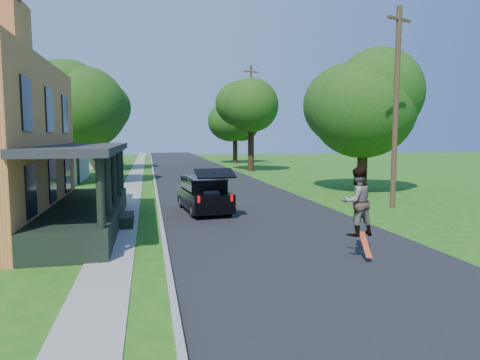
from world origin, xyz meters
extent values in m
plane|color=#195C12|center=(0.00, 0.00, 0.00)|extent=(140.00, 140.00, 0.00)
cube|color=black|center=(0.00, 20.00, 0.00)|extent=(8.00, 120.00, 0.02)
cube|color=gray|center=(-4.05, 20.00, 0.00)|extent=(0.15, 120.00, 0.12)
cube|color=gray|center=(-5.60, 20.00, 0.00)|extent=(1.30, 120.00, 0.03)
cube|color=gray|center=(-9.50, 6.00, 0.00)|extent=(6.50, 1.20, 0.03)
cube|color=black|center=(-6.80, 6.00, 0.45)|extent=(2.40, 10.00, 0.90)
cube|color=black|center=(-6.80, 6.00, 3.00)|extent=(2.60, 10.30, 0.25)
cube|color=beige|center=(-13.50, 24.00, 2.50)|extent=(8.00, 8.00, 5.00)
pyramid|color=black|center=(-13.50, 24.00, 7.20)|extent=(12.78, 12.78, 2.20)
cube|color=beige|center=(-13.50, 40.00, 2.50)|extent=(8.00, 8.00, 5.00)
pyramid|color=black|center=(-13.50, 40.00, 7.20)|extent=(12.78, 12.78, 2.20)
cube|color=black|center=(-2.03, 8.40, 0.61)|extent=(2.15, 4.31, 0.80)
cube|color=black|center=(-2.05, 8.54, 1.26)|extent=(1.86, 2.72, 0.52)
cube|color=black|center=(-2.05, 8.54, 1.54)|extent=(1.90, 2.81, 0.08)
cube|color=black|center=(-1.83, 6.38, 1.93)|extent=(1.68, 1.02, 0.36)
cube|color=#37373D|center=(-1.91, 7.16, 0.90)|extent=(0.71, 0.63, 0.42)
cube|color=silver|center=(-2.74, 8.47, 1.62)|extent=(0.29, 2.28, 0.06)
cube|color=silver|center=(-1.35, 8.61, 1.62)|extent=(0.29, 2.28, 0.06)
cube|color=#990505|center=(-2.52, 6.28, 0.90)|extent=(0.12, 0.07, 0.28)
cube|color=#990505|center=(-1.13, 6.42, 0.90)|extent=(0.12, 0.07, 0.28)
cylinder|color=black|center=(-2.93, 9.69, 0.32)|extent=(0.29, 0.66, 0.64)
cylinder|color=black|center=(-1.42, 9.84, 0.32)|extent=(0.29, 0.66, 0.64)
cylinder|color=black|center=(-2.65, 6.96, 0.32)|extent=(0.29, 0.66, 0.64)
cylinder|color=black|center=(-1.14, 7.11, 0.32)|extent=(0.29, 0.66, 0.64)
imported|color=black|center=(1.21, 0.06, 1.62)|extent=(1.04, 0.86, 1.94)
cube|color=red|center=(1.34, -0.26, 0.46)|extent=(0.21, 0.57, 0.69)
cylinder|color=black|center=(-9.66, 21.57, 1.81)|extent=(0.83, 0.83, 3.63)
sphere|color=#36621A|center=(-9.66, 21.57, 5.54)|extent=(7.52, 7.52, 5.73)
sphere|color=#36621A|center=(-9.11, 21.44, 6.81)|extent=(6.52, 6.52, 4.96)
sphere|color=#36621A|center=(-10.35, 21.76, 6.17)|extent=(6.69, 6.69, 5.09)
cylinder|color=black|center=(-9.57, 34.11, 1.74)|extent=(0.78, 0.78, 3.49)
sphere|color=#36621A|center=(-9.57, 34.11, 5.64)|extent=(8.01, 8.01, 6.47)
sphere|color=#36621A|center=(-9.05, 33.91, 7.08)|extent=(6.94, 6.94, 5.61)
sphere|color=#36621A|center=(-10.24, 34.38, 6.36)|extent=(7.12, 7.12, 5.75)
cylinder|color=black|center=(8.52, 13.47, 1.66)|extent=(0.67, 0.67, 3.33)
sphere|color=#36621A|center=(8.52, 13.47, 5.22)|extent=(6.12, 6.12, 5.68)
sphere|color=#36621A|center=(8.94, 13.10, 6.48)|extent=(5.30, 5.30, 4.92)
sphere|color=#36621A|center=(8.00, 13.96, 5.85)|extent=(5.44, 5.44, 5.05)
cylinder|color=black|center=(5.50, 30.41, 1.93)|extent=(0.67, 0.67, 3.86)
sphere|color=#36621A|center=(5.50, 30.41, 5.78)|extent=(6.43, 6.43, 5.78)
sphere|color=#36621A|center=(5.89, 30.04, 7.07)|extent=(5.57, 5.57, 5.01)
sphere|color=#36621A|center=(5.02, 30.91, 6.43)|extent=(5.72, 5.72, 5.14)
cylinder|color=black|center=(6.54, 43.34, 1.63)|extent=(0.71, 0.71, 3.26)
sphere|color=#36621A|center=(6.54, 43.34, 5.04)|extent=(6.52, 6.52, 5.35)
sphere|color=#36621A|center=(6.86, 42.93, 6.23)|extent=(5.65, 5.65, 4.64)
sphere|color=#36621A|center=(6.14, 43.88, 5.64)|extent=(5.80, 5.80, 4.75)
cylinder|color=#40341E|center=(7.00, 7.55, 4.72)|extent=(0.33, 0.33, 9.43)
cube|color=#40341E|center=(7.00, 7.55, 8.85)|extent=(1.52, 0.63, 0.12)
cylinder|color=#40341E|center=(7.00, 36.68, 5.66)|extent=(0.36, 0.36, 11.33)
cube|color=#40341E|center=(7.00, 36.68, 10.65)|extent=(1.80, 0.60, 0.14)
camera|label=1|loc=(-4.49, -10.84, 3.45)|focal=32.00mm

